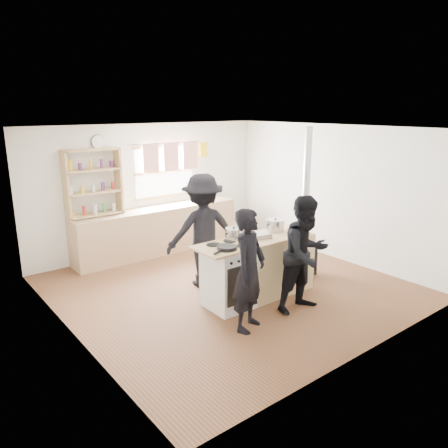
{
  "coord_description": "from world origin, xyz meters",
  "views": [
    {
      "loc": [
        -4.08,
        -5.08,
        2.81
      ],
      "look_at": [
        -0.18,
        -0.1,
        1.1
      ],
      "focal_mm": 35.0,
      "sensor_mm": 36.0,
      "label": 1
    }
  ],
  "objects": [
    {
      "name": "ground",
      "position": [
        0.0,
        0.0,
        -0.01
      ],
      "size": [
        5.0,
        5.0,
        0.01
      ],
      "primitive_type": "cube",
      "color": "brown",
      "rests_on": "ground"
    },
    {
      "name": "bread_board",
      "position": [
        0.93,
        -0.57,
        0.98
      ],
      "size": [
        0.32,
        0.27,
        0.12
      ],
      "color": "tan",
      "rests_on": "cooking_island"
    },
    {
      "name": "person_far",
      "position": [
        -0.25,
        0.36,
        0.91
      ],
      "size": [
        1.31,
        0.98,
        1.81
      ],
      "primitive_type": "imported",
      "rotation": [
        0.0,
        0.0,
        2.85
      ],
      "color": "black",
      "rests_on": "ground"
    },
    {
      "name": "person_near_left",
      "position": [
        -0.63,
        -1.2,
        0.8
      ],
      "size": [
        0.69,
        0.6,
        1.6
      ],
      "primitive_type": "imported",
      "rotation": [
        0.0,
        0.0,
        0.44
      ],
      "color": "black",
      "rests_on": "ground"
    },
    {
      "name": "stockpot_counter",
      "position": [
        0.58,
        -0.42,
        1.02
      ],
      "size": [
        0.28,
        0.28,
        0.21
      ],
      "color": "#BCBCBF",
      "rests_on": "cooking_island"
    },
    {
      "name": "flue_heater",
      "position": [
        1.35,
        -0.34,
        0.65
      ],
      "size": [
        0.35,
        0.35,
        2.5
      ],
      "color": "black",
      "rests_on": "ground"
    },
    {
      "name": "thermos",
      "position": [
        1.05,
        2.22,
        1.05
      ],
      "size": [
        0.1,
        0.1,
        0.3
      ],
      "primitive_type": "cylinder",
      "color": "silver",
      "rests_on": "back_counter"
    },
    {
      "name": "cooking_island",
      "position": [
        0.14,
        -0.55,
        0.47
      ],
      "size": [
        1.97,
        0.64,
        0.93
      ],
      "color": "white",
      "rests_on": "ground"
    },
    {
      "name": "roast_tray",
      "position": [
        0.14,
        -0.53,
        0.97
      ],
      "size": [
        0.38,
        0.32,
        0.07
      ],
      "color": "silver",
      "rests_on": "cooking_island"
    },
    {
      "name": "back_counter",
      "position": [
        0.0,
        2.22,
        0.45
      ],
      "size": [
        3.4,
        0.55,
        0.9
      ],
      "primitive_type": "cube",
      "color": "tan",
      "rests_on": "ground"
    },
    {
      "name": "person_near_right",
      "position": [
        0.35,
        -1.27,
        0.83
      ],
      "size": [
        0.83,
        0.66,
        1.66
      ],
      "primitive_type": "imported",
      "rotation": [
        0.0,
        0.0,
        -0.04
      ],
      "color": "black",
      "rests_on": "ground"
    },
    {
      "name": "shelving_unit",
      "position": [
        -1.2,
        2.34,
        1.51
      ],
      "size": [
        1.0,
        0.28,
        1.2
      ],
      "color": "tan",
      "rests_on": "back_counter"
    },
    {
      "name": "stockpot_stove",
      "position": [
        -0.22,
        -0.39,
        1.02
      ],
      "size": [
        0.25,
        0.25,
        0.2
      ],
      "color": "#BCBCBF",
      "rests_on": "cooking_island"
    },
    {
      "name": "skillet_greens",
      "position": [
        -0.57,
        -0.67,
        0.96
      ],
      "size": [
        0.35,
        0.35,
        0.05
      ],
      "color": "black",
      "rests_on": "cooking_island"
    }
  ]
}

